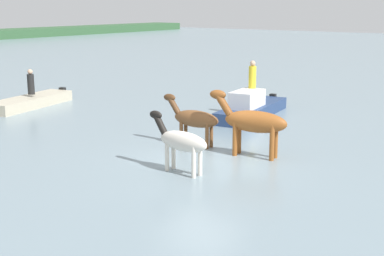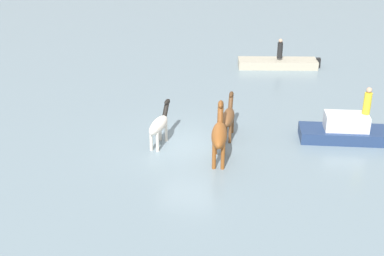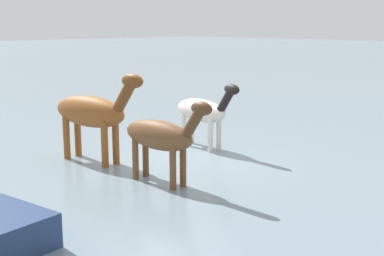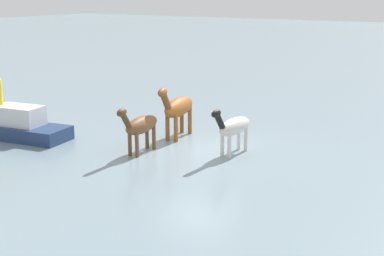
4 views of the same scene
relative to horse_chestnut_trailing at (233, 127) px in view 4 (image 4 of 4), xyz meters
name	(u,v)px [view 4 (image 4 of 4)]	position (x,y,z in m)	size (l,w,h in m)	color
ground_plane	(198,150)	(1.23, 0.18, -0.93)	(159.28, 159.28, 0.00)	gray
horse_chestnut_trailing	(233,127)	(0.00, 0.00, 0.00)	(0.63, 2.19, 1.70)	silver
horse_dun_straggler	(140,126)	(2.68, 1.50, 0.01)	(0.62, 2.21, 1.72)	brown
horse_dark_mare	(178,108)	(2.70, -0.77, 0.20)	(0.92, 2.67, 2.06)	brown
boat_tender_starboard	(9,128)	(8.12, 2.43, -0.61)	(5.34, 2.14, 1.35)	navy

